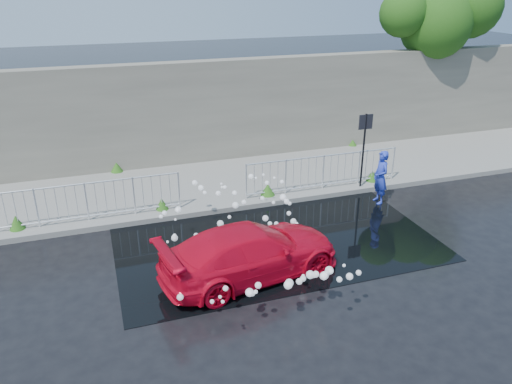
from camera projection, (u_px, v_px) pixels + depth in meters
ground at (269, 261)px, 11.91m from camera, size 90.00×90.00×0.00m
pavement at (216, 183)px, 16.23m from camera, size 30.00×4.00×0.15m
curb at (234, 208)px, 14.49m from camera, size 30.00×0.25×0.16m
retaining_wall at (199, 112)px, 17.43m from camera, size 30.00×0.60×3.50m
puddle at (274, 239)px, 12.93m from camera, size 8.00×5.00×0.01m
sign_post at (364, 139)px, 15.15m from camera, size 0.45×0.06×2.50m
tree at (443, 16)px, 19.32m from camera, size 5.15×2.80×6.45m
railing_left at (86, 200)px, 13.37m from camera, size 5.05×0.05×1.10m
railing_right at (323, 171)px, 15.41m from camera, size 5.05×0.05×1.10m
weeds at (207, 185)px, 15.45m from camera, size 12.17×3.93×0.39m
water_spray at (258, 233)px, 11.73m from camera, size 3.70×5.71×0.97m
red_car at (251, 252)px, 11.13m from camera, size 4.39×2.42×1.21m
person at (381, 177)px, 14.71m from camera, size 0.43×0.62×1.62m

